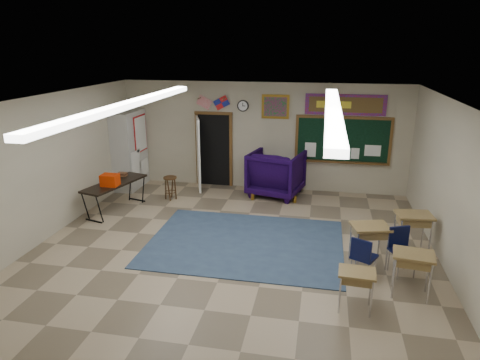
% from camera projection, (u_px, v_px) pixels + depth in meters
% --- Properties ---
extents(floor, '(9.00, 9.00, 0.00)m').
position_uv_depth(floor, '(228.00, 260.00, 8.23)').
color(floor, tan).
rests_on(floor, ground).
extents(back_wall, '(8.00, 0.04, 3.00)m').
position_uv_depth(back_wall, '(262.00, 137.00, 11.99)').
color(back_wall, beige).
rests_on(back_wall, floor).
extents(front_wall, '(8.00, 0.04, 3.00)m').
position_uv_depth(front_wall, '(108.00, 354.00, 3.57)').
color(front_wall, beige).
rests_on(front_wall, floor).
extents(left_wall, '(0.04, 9.00, 3.00)m').
position_uv_depth(left_wall, '(31.00, 174.00, 8.51)').
color(left_wall, beige).
rests_on(left_wall, floor).
extents(right_wall, '(0.04, 9.00, 3.00)m').
position_uv_depth(right_wall, '(463.00, 201.00, 7.04)').
color(right_wall, beige).
rests_on(right_wall, floor).
extents(ceiling, '(8.00, 9.00, 0.04)m').
position_uv_depth(ceiling, '(226.00, 104.00, 7.32)').
color(ceiling, silver).
rests_on(ceiling, back_wall).
extents(area_rug, '(4.00, 3.00, 0.02)m').
position_uv_depth(area_rug, '(245.00, 243.00, 8.94)').
color(area_rug, '#38506B').
rests_on(area_rug, floor).
extents(fluorescent_strips, '(3.86, 6.00, 0.10)m').
position_uv_depth(fluorescent_strips, '(226.00, 107.00, 7.34)').
color(fluorescent_strips, white).
rests_on(fluorescent_strips, ceiling).
extents(doorway, '(1.10, 0.89, 2.16)m').
position_uv_depth(doorway, '(210.00, 151.00, 12.26)').
color(doorway, black).
rests_on(doorway, back_wall).
extents(chalkboard, '(2.55, 0.14, 1.30)m').
position_uv_depth(chalkboard, '(343.00, 141.00, 11.56)').
color(chalkboard, brown).
rests_on(chalkboard, back_wall).
extents(bulletin_board, '(2.10, 0.05, 0.55)m').
position_uv_depth(bulletin_board, '(345.00, 105.00, 11.26)').
color(bulletin_board, red).
rests_on(bulletin_board, back_wall).
extents(framed_art_print, '(0.75, 0.05, 0.65)m').
position_uv_depth(framed_art_print, '(275.00, 107.00, 11.63)').
color(framed_art_print, olive).
rests_on(framed_art_print, back_wall).
extents(wall_clock, '(0.32, 0.05, 0.32)m').
position_uv_depth(wall_clock, '(243.00, 106.00, 11.80)').
color(wall_clock, black).
rests_on(wall_clock, back_wall).
extents(wall_flags, '(1.16, 0.06, 0.70)m').
position_uv_depth(wall_flags, '(213.00, 100.00, 11.89)').
color(wall_flags, red).
rests_on(wall_flags, back_wall).
extents(storage_cabinet, '(0.59, 1.25, 2.20)m').
position_uv_depth(storage_cabinet, '(130.00, 150.00, 12.18)').
color(storage_cabinet, '#B8B8B3').
rests_on(storage_cabinet, floor).
extents(wingback_armchair, '(1.60, 1.63, 1.24)m').
position_uv_depth(wingback_armchair, '(276.00, 173.00, 11.65)').
color(wingback_armchair, black).
rests_on(wingback_armchair, floor).
extents(student_chair_reading, '(0.50, 0.50, 0.90)m').
position_uv_depth(student_chair_reading, '(258.00, 177.00, 11.85)').
color(student_chair_reading, '#080D33').
rests_on(student_chair_reading, floor).
extents(student_chair_desk_a, '(0.55, 0.55, 0.81)m').
position_uv_depth(student_chair_desk_a, '(364.00, 258.00, 7.49)').
color(student_chair_desk_a, '#080D33').
rests_on(student_chair_desk_a, floor).
extents(student_chair_desk_b, '(0.56, 0.56, 0.86)m').
position_uv_depth(student_chair_desk_b, '(403.00, 253.00, 7.61)').
color(student_chair_desk_b, '#080D33').
rests_on(student_chair_desk_b, floor).
extents(student_desk_front_left, '(0.77, 0.65, 0.80)m').
position_uv_depth(student_desk_front_left, '(369.00, 243.00, 7.93)').
color(student_desk_front_left, olive).
rests_on(student_desk_front_left, floor).
extents(student_desk_front_right, '(0.73, 0.59, 0.81)m').
position_uv_depth(student_desk_front_right, '(412.00, 231.00, 8.44)').
color(student_desk_front_right, olive).
rests_on(student_desk_front_right, floor).
extents(student_desk_back_left, '(0.58, 0.45, 0.67)m').
position_uv_depth(student_desk_back_left, '(356.00, 288.00, 6.61)').
color(student_desk_back_left, olive).
rests_on(student_desk_back_left, floor).
extents(student_desk_back_right, '(0.70, 0.56, 0.77)m').
position_uv_depth(student_desk_back_right, '(412.00, 272.00, 6.97)').
color(student_desk_back_right, olive).
rests_on(student_desk_back_right, floor).
extents(folding_table, '(1.04, 1.88, 1.02)m').
position_uv_depth(folding_table, '(116.00, 195.00, 10.57)').
color(folding_table, black).
rests_on(folding_table, floor).
extents(wooden_stool, '(0.35, 0.35, 0.62)m').
position_uv_depth(wooden_stool, '(170.00, 188.00, 11.39)').
color(wooden_stool, '#432914').
rests_on(wooden_stool, floor).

